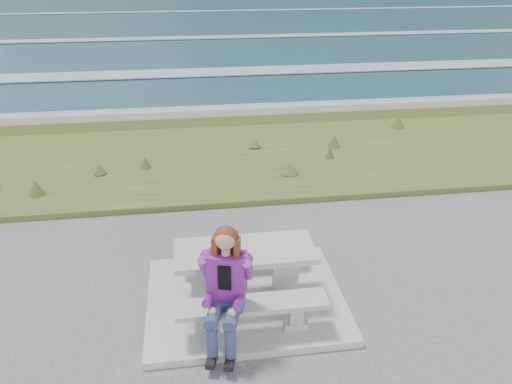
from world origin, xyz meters
TOP-DOWN VIEW (x-y plane):
  - concrete_slab at (0.00, 0.00)m, footprint 2.60×2.10m
  - picnic_table at (0.00, 0.00)m, footprint 1.80×0.75m
  - bench_landward at (0.00, -0.70)m, footprint 1.80×0.35m
  - bench_seaward at (0.00, 0.70)m, footprint 1.80×0.35m
  - grass_verge at (0.00, 5.00)m, footprint 160.00×4.50m
  - shore_drop at (0.00, 7.90)m, footprint 160.00×0.80m
  - ocean at (0.00, 25.09)m, footprint 1600.00×1600.00m
  - seated_woman at (-0.33, -0.84)m, footprint 0.60×0.83m

SIDE VIEW (x-z plane):
  - ocean at x=0.00m, z-range -1.79..-1.70m
  - grass_verge at x=0.00m, z-range -0.11..0.11m
  - shore_drop at x=0.00m, z-range -1.10..1.10m
  - concrete_slab at x=0.00m, z-range 0.00..0.10m
  - bench_landward at x=0.00m, z-range 0.22..0.67m
  - bench_seaward at x=0.00m, z-range 0.22..0.67m
  - seated_woman at x=-0.33m, z-range -0.10..1.39m
  - picnic_table at x=0.00m, z-range 0.31..1.06m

